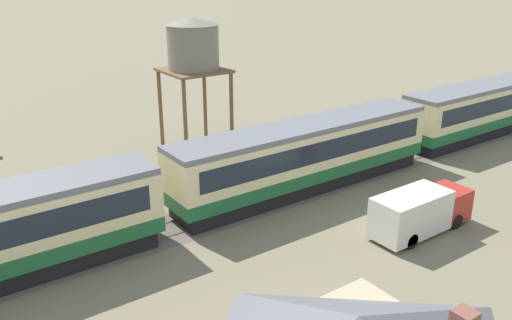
% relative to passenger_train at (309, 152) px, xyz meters
% --- Properties ---
extents(ground_plane, '(600.00, 600.00, 0.00)m').
position_rel_passenger_train_xyz_m(ground_plane, '(19.16, 0.91, -2.33)').
color(ground_plane, '#7A7056').
extents(passenger_train, '(96.04, 3.23, 4.20)m').
position_rel_passenger_train_xyz_m(passenger_train, '(0.00, 0.00, 0.00)').
color(passenger_train, '#1E6033').
rests_on(passenger_train, ground_plane).
extents(railway_track, '(154.80, 3.60, 0.04)m').
position_rel_passenger_train_xyz_m(railway_track, '(-0.30, -0.00, -2.32)').
color(railway_track, '#665B51').
rests_on(railway_track, ground_plane).
extents(water_tower, '(4.31, 4.31, 9.64)m').
position_rel_passenger_train_xyz_m(water_tower, '(-2.01, 10.41, 5.24)').
color(water_tower, brown).
rests_on(water_tower, ground_plane).
extents(delivery_truck_red, '(6.13, 2.02, 2.35)m').
position_rel_passenger_train_xyz_m(delivery_truck_red, '(0.87, -7.86, -1.12)').
color(delivery_truck_red, '#B2281E').
rests_on(delivery_truck_red, ground_plane).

